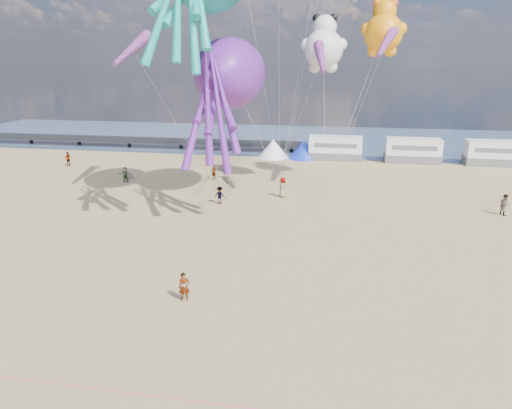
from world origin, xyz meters
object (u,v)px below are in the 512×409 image
at_px(sandbag_c, 325,189).
at_px(sandbag_e, 280,176).
at_px(motorhome_2, 494,153).
at_px(standing_person, 184,287).
at_px(beachgoer_5, 214,172).
at_px(beachgoer_1, 504,204).
at_px(kite_panda, 324,49).
at_px(windsock_mid, 387,42).
at_px(sandbag_d, 333,176).
at_px(kite_teddy_orange, 383,33).
at_px(windsock_left, 132,49).
at_px(tent_blue, 304,149).
at_px(beachgoer_3, 68,159).
at_px(beachgoer_0, 283,187).
at_px(windsock_right, 321,58).
at_px(beachgoer_2, 220,195).
at_px(motorhome_1, 413,150).
at_px(tent_white, 273,148).
at_px(kite_octopus_purple, 230,74).
at_px(sandbag_a, 210,181).
at_px(beachgoer_4, 125,175).
at_px(motorhome_0, 335,148).
at_px(sandbag_b, 279,183).

height_order(sandbag_c, sandbag_e, same).
bearing_deg(motorhome_2, standing_person, -125.11).
height_order(standing_person, beachgoer_5, standing_person).
relative_size(beachgoer_1, sandbag_e, 3.55).
relative_size(kite_panda, windsock_mid, 1.10).
bearing_deg(sandbag_c, sandbag_d, 82.62).
bearing_deg(kite_teddy_orange, windsock_left, -150.28).
distance_m(tent_blue, beachgoer_3, 29.21).
bearing_deg(beachgoer_0, windsock_right, -168.85).
xyz_separation_m(beachgoer_0, sandbag_c, (3.91, 2.95, -0.83)).
distance_m(beachgoer_1, windsock_mid, 16.77).
bearing_deg(beachgoer_2, motorhome_1, -120.85).
height_order(sandbag_d, windsock_right, windsock_right).
bearing_deg(beachgoer_0, kite_panda, -91.88).
bearing_deg(windsock_right, sandbag_e, 105.21).
xyz_separation_m(motorhome_1, tent_white, (-17.50, 0.00, -0.30)).
height_order(beachgoer_3, windsock_right, windsock_right).
height_order(kite_octopus_purple, windsock_right, kite_octopus_purple).
xyz_separation_m(sandbag_a, windsock_mid, (16.70, -2.70, 13.64)).
bearing_deg(beachgoer_1, standing_person, 106.57).
height_order(sandbag_c, sandbag_d, same).
xyz_separation_m(tent_white, tent_blue, (4.00, 0.00, 0.00)).
bearing_deg(kite_teddy_orange, beachgoer_0, -137.80).
xyz_separation_m(beachgoer_3, windsock_left, (14.00, -10.30, 12.32)).
height_order(beachgoer_4, sandbag_a, beachgoer_4).
relative_size(beachgoer_2, sandbag_d, 3.15).
distance_m(beachgoer_4, sandbag_e, 16.48).
bearing_deg(motorhome_0, kite_panda, -95.94).
xyz_separation_m(sandbag_d, windsock_left, (-17.69, -10.13, 13.06)).
distance_m(tent_blue, beachgoer_2, 21.60).
relative_size(tent_white, windsock_left, 0.56).
bearing_deg(beachgoer_1, tent_blue, 18.98).
relative_size(beachgoer_0, windsock_left, 0.26).
bearing_deg(windsock_mid, kite_panda, -176.66).
relative_size(sandbag_c, windsock_right, 0.12).
bearing_deg(beachgoer_1, kite_octopus_purple, 63.68).
bearing_deg(beachgoer_3, beachgoer_5, -81.34).
height_order(beachgoer_3, beachgoer_5, beachgoer_3).
bearing_deg(sandbag_e, motorhome_2, 22.61).
height_order(standing_person, sandbag_d, standing_person).
height_order(kite_octopus_purple, windsock_mid, kite_octopus_purple).
height_order(motorhome_2, sandbag_c, motorhome_2).
height_order(sandbag_c, windsock_right, windsock_right).
relative_size(motorhome_2, standing_person, 4.11).
bearing_deg(motorhome_0, standing_person, -101.32).
bearing_deg(sandbag_a, tent_white, 70.05).
bearing_deg(windsock_left, kite_teddy_orange, 17.39).
bearing_deg(kite_teddy_orange, sandbag_b, -166.51).
xyz_separation_m(beachgoer_1, windsock_left, (-31.73, 0.21, 12.28)).
distance_m(motorhome_1, beachgoer_1, 20.19).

